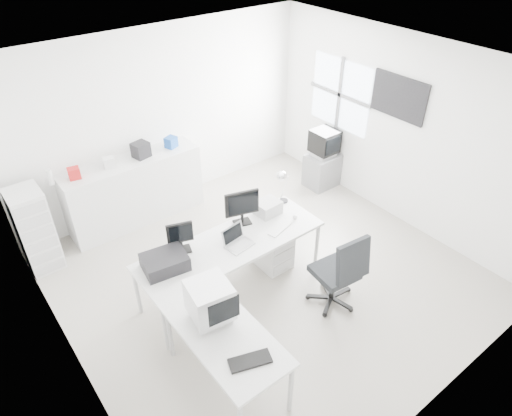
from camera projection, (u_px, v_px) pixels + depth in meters
floor at (265, 275)px, 6.21m from camera, size 5.00×5.00×0.01m
ceiling at (268, 71)px, 4.59m from camera, size 5.00×5.00×0.01m
back_wall at (165, 119)px, 7.01m from camera, size 5.00×0.02×2.80m
left_wall at (53, 279)px, 4.15m from camera, size 0.02×5.00×2.80m
right_wall at (400, 131)px, 6.65m from camera, size 0.02×5.00×2.80m
window at (340, 94)px, 7.30m from camera, size 0.02×1.20×1.10m
wall_picture at (399, 97)px, 6.41m from camera, size 0.04×0.90×0.60m
main_desk at (232, 266)px, 5.80m from camera, size 2.40×0.80×0.75m
side_desk at (227, 358)px, 4.66m from camera, size 0.70×1.40×0.75m
drawer_pedestal at (272, 247)px, 6.22m from camera, size 0.40×0.50×0.60m
inkjet_printer at (165, 262)px, 5.17m from camera, size 0.54×0.45×0.17m
lcd_monitor_small at (180, 238)px, 5.36m from camera, size 0.35×0.27×0.39m
lcd_monitor_large at (242, 208)px, 5.78m from camera, size 0.48×0.30×0.46m
laptop at (239, 239)px, 5.48m from camera, size 0.34×0.35×0.20m
white_keyboard at (280, 229)px, 5.81m from camera, size 0.39×0.21×0.02m
white_mouse at (295, 217)px, 5.97m from camera, size 0.06×0.06×0.06m
laser_printer at (268, 207)px, 6.05m from camera, size 0.33×0.28×0.18m
desk_lamp at (284, 187)px, 6.19m from camera, size 0.20×0.20×0.47m
crt_monitor at (210, 302)px, 4.47m from camera, size 0.47×0.47×0.48m
black_keyboard at (250, 361)px, 4.18m from camera, size 0.43×0.28×0.03m
office_chair at (335, 269)px, 5.51m from camera, size 0.69×0.69×1.09m
tv_cabinet at (322, 170)px, 7.92m from camera, size 0.53×0.44×0.58m
crt_tv at (324, 144)px, 7.62m from camera, size 0.50×0.48×0.45m
sideboard at (135, 191)px, 6.97m from camera, size 2.08×0.52×1.04m
clutter_box_a at (74, 173)px, 6.22m from camera, size 0.18×0.17×0.16m
clutter_box_b at (109, 162)px, 6.47m from camera, size 0.17×0.16×0.15m
clutter_box_c at (141, 150)px, 6.70m from camera, size 0.26×0.25×0.23m
clutter_box_d at (171, 142)px, 6.97m from camera, size 0.21×0.20×0.17m
clutter_bottle at (50, 177)px, 6.08m from camera, size 0.07×0.07×0.22m
filing_cabinet at (35, 230)px, 6.04m from camera, size 0.42×0.50×1.20m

